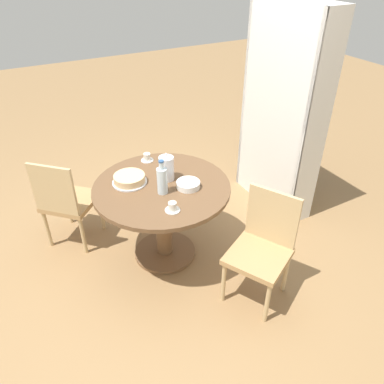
% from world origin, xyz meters
% --- Properties ---
extents(ground_plane, '(14.00, 14.00, 0.00)m').
position_xyz_m(ground_plane, '(0.00, 0.00, 0.00)').
color(ground_plane, '#937047').
extents(dining_table, '(1.11, 1.11, 0.73)m').
position_xyz_m(dining_table, '(0.00, 0.00, 0.55)').
color(dining_table, brown).
rests_on(dining_table, ground_plane).
extents(chair_a, '(0.57, 0.57, 0.89)m').
position_xyz_m(chair_a, '(0.74, 0.47, 0.47)').
color(chair_a, tan).
rests_on(chair_a, ground_plane).
extents(chair_b, '(0.59, 0.59, 0.89)m').
position_xyz_m(chair_b, '(-0.56, -0.68, 0.47)').
color(chair_b, tan).
rests_on(chair_b, ground_plane).
extents(bookshelf, '(0.92, 0.28, 1.98)m').
position_xyz_m(bookshelf, '(-0.24, 1.37, 0.99)').
color(bookshelf, silver).
rests_on(bookshelf, ground_plane).
extents(coffee_pot, '(0.12, 0.12, 0.24)m').
position_xyz_m(coffee_pot, '(-0.07, 0.08, 0.84)').
color(coffee_pot, silver).
rests_on(coffee_pot, dining_table).
extents(water_bottle, '(0.08, 0.08, 0.28)m').
position_xyz_m(water_bottle, '(0.09, -0.03, 0.85)').
color(water_bottle, silver).
rests_on(water_bottle, dining_table).
extents(cake_main, '(0.28, 0.28, 0.07)m').
position_xyz_m(cake_main, '(-0.16, -0.21, 0.77)').
color(cake_main, silver).
rests_on(cake_main, dining_table).
extents(cup_a, '(0.11, 0.11, 0.07)m').
position_xyz_m(cup_a, '(-0.44, 0.06, 0.76)').
color(cup_a, silver).
rests_on(cup_a, dining_table).
extents(cup_b, '(0.11, 0.11, 0.07)m').
position_xyz_m(cup_b, '(0.34, -0.07, 0.76)').
color(cup_b, silver).
rests_on(cup_b, dining_table).
extents(plate_stack, '(0.19, 0.19, 0.05)m').
position_xyz_m(plate_stack, '(0.12, 0.18, 0.76)').
color(plate_stack, white).
rests_on(plate_stack, dining_table).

